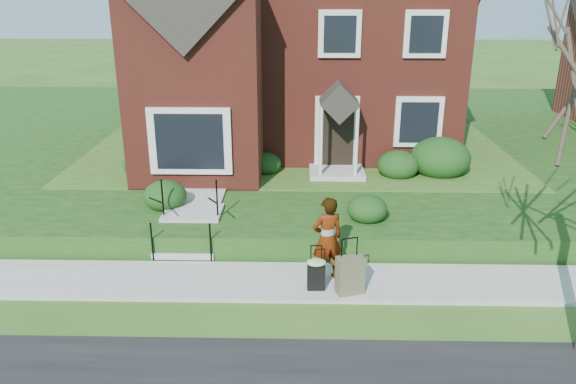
{
  "coord_description": "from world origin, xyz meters",
  "views": [
    {
      "loc": [
        0.11,
        -10.36,
        5.8
      ],
      "look_at": [
        -0.16,
        2.0,
        1.31
      ],
      "focal_mm": 35.0,
      "sensor_mm": 36.0,
      "label": 1
    }
  ],
  "objects_px": {
    "front_steps": "(190,226)",
    "suitcase_black": "(316,272)",
    "suitcase_olive": "(350,275)",
    "woman": "(327,239)"
  },
  "relations": [
    {
      "from": "woman",
      "to": "suitcase_black",
      "type": "height_order",
      "value": "woman"
    },
    {
      "from": "suitcase_black",
      "to": "suitcase_olive",
      "type": "xyz_separation_m",
      "value": [
        0.67,
        -0.13,
        0.02
      ]
    },
    {
      "from": "front_steps",
      "to": "suitcase_black",
      "type": "distance_m",
      "value": 3.68
    },
    {
      "from": "front_steps",
      "to": "suitcase_black",
      "type": "height_order",
      "value": "front_steps"
    },
    {
      "from": "woman",
      "to": "front_steps",
      "type": "bearing_deg",
      "value": -47.84
    },
    {
      "from": "suitcase_olive",
      "to": "front_steps",
      "type": "bearing_deg",
      "value": 130.53
    },
    {
      "from": "front_steps",
      "to": "woman",
      "type": "bearing_deg",
      "value": -28.66
    },
    {
      "from": "suitcase_black",
      "to": "suitcase_olive",
      "type": "bearing_deg",
      "value": -12.65
    },
    {
      "from": "suitcase_olive",
      "to": "woman",
      "type": "bearing_deg",
      "value": 110.25
    },
    {
      "from": "woman",
      "to": "suitcase_olive",
      "type": "xyz_separation_m",
      "value": [
        0.44,
        -0.58,
        -0.52
      ]
    }
  ]
}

